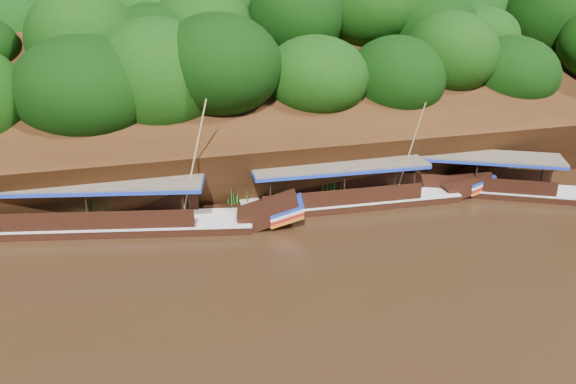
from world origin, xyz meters
name	(u,v)px	position (x,y,z in m)	size (l,w,h in m)	color
ground	(401,275)	(0.00, 0.00, 0.00)	(160.00, 160.00, 0.00)	black
riverbank	(270,118)	(-0.01, 22.73, 1.89)	(120.00, 30.06, 19.40)	black
boat_0	(499,186)	(10.34, 7.30, 0.55)	(14.16, 8.85, 5.95)	black
boat_1	(364,194)	(1.78, 8.22, 0.59)	(15.27, 3.31, 6.63)	black
boat_2	(130,218)	(-11.38, 8.53, 0.61)	(17.33, 6.02, 7.38)	black
reeds	(287,190)	(-2.49, 9.45, 0.89)	(49.28, 2.41, 2.16)	#1D6E1B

